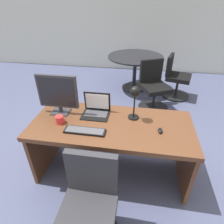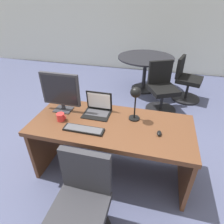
% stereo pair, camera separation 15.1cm
% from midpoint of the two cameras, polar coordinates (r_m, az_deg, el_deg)
% --- Properties ---
extents(ground, '(12.00, 12.00, 0.00)m').
position_cam_midpoint_polar(ground, '(3.66, 2.47, 0.73)').
color(ground, '#474C6B').
extents(back_wall, '(10.00, 0.10, 2.80)m').
position_cam_midpoint_polar(back_wall, '(5.48, 6.23, 26.73)').
color(back_wall, silver).
rests_on(back_wall, ground).
extents(desk, '(1.71, 0.76, 0.74)m').
position_cam_midpoint_polar(desk, '(2.17, -1.99, -6.88)').
color(desk, '#56331E').
rests_on(desk, ground).
extents(monitor, '(0.44, 0.16, 0.45)m').
position_cam_midpoint_polar(monitor, '(2.18, -17.87, 5.42)').
color(monitor, '#2D2D33').
rests_on(monitor, desk).
extents(laptop, '(0.30, 0.25, 0.24)m').
position_cam_midpoint_polar(laptop, '(2.18, -6.62, 1.43)').
color(laptop, black).
rests_on(laptop, desk).
extents(keyboard, '(0.41, 0.12, 0.02)m').
position_cam_midpoint_polar(keyboard, '(1.93, -10.35, -5.65)').
color(keyboard, black).
rests_on(keyboard, desk).
extents(mouse, '(0.04, 0.08, 0.03)m').
position_cam_midpoint_polar(mouse, '(1.94, 12.04, -5.50)').
color(mouse, black).
rests_on(mouse, desk).
extents(desk_lamp, '(0.12, 0.14, 0.39)m').
position_cam_midpoint_polar(desk_lamp, '(1.95, 4.64, 4.82)').
color(desk_lamp, black).
rests_on(desk_lamp, desk).
extents(coffee_mug, '(0.11, 0.08, 0.08)m').
position_cam_midpoint_polar(coffee_mug, '(2.10, -17.35, -2.25)').
color(coffee_mug, red).
rests_on(coffee_mug, desk).
extents(office_chair, '(0.56, 0.56, 0.85)m').
position_cam_midpoint_polar(office_chair, '(1.85, -9.43, -27.24)').
color(office_chair, black).
rests_on(office_chair, ground).
extents(meeting_table, '(1.18, 1.18, 0.76)m').
position_cam_midpoint_polar(meeting_table, '(4.30, 5.89, 13.95)').
color(meeting_table, black).
rests_on(meeting_table, ground).
extents(meeting_chair_near, '(0.62, 0.63, 0.90)m').
position_cam_midpoint_polar(meeting_chair_near, '(3.63, 11.09, 6.51)').
color(meeting_chair_near, black).
rests_on(meeting_chair_near, ground).
extents(meeting_chair_far, '(0.58, 0.57, 0.86)m').
position_cam_midpoint_polar(meeting_chair_far, '(4.19, 17.44, 9.01)').
color(meeting_chair_far, black).
rests_on(meeting_chair_far, ground).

